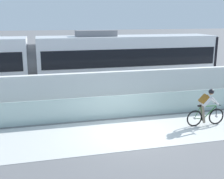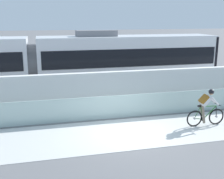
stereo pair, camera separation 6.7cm
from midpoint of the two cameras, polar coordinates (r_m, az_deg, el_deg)
The scene contains 8 objects.
ground_plane at distance 11.89m, azimuth 3.29°, elevation -8.51°, with size 200.00×200.00×0.00m, color slate.
bike_path_deck at distance 11.89m, azimuth 3.29°, elevation -8.48°, with size 32.00×3.20×0.01m, color silver.
glass_parapet at distance 13.38m, azimuth 1.01°, elevation -3.43°, with size 32.00×0.05×1.08m, color #ADC6C1.
concrete_barrier_wall at distance 14.96m, azimuth -0.74°, elevation -0.01°, with size 32.00×0.36×1.86m, color white.
tram_rail_near at distance 17.54m, azimuth -2.56°, elevation -1.03°, with size 32.00×0.08×0.01m, color #595654.
tram_rail_far at distance 18.91m, azimuth -3.41°, elevation 0.07°, with size 32.00×0.08×0.01m, color #595654.
tram at distance 17.55m, azimuth -15.22°, elevation 4.81°, with size 22.56×2.54×3.81m.
cyclist_on_bike at distance 13.02m, azimuth 18.17°, elevation -3.45°, with size 1.77×0.58×1.61m.
Camera 2 is at (-3.23, -10.50, 4.55)m, focal length 46.44 mm.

